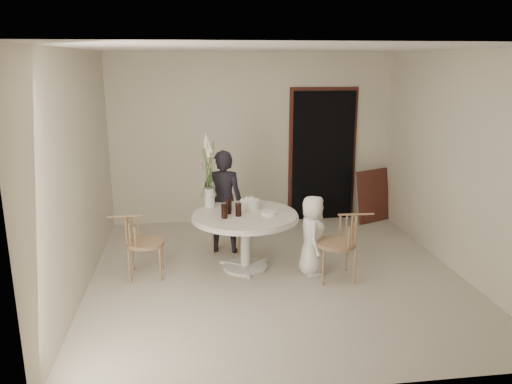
{
  "coord_description": "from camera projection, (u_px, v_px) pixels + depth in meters",
  "views": [
    {
      "loc": [
        -1.0,
        -5.62,
        2.58
      ],
      "look_at": [
        -0.21,
        0.3,
        0.99
      ],
      "focal_mm": 35.0,
      "sensor_mm": 36.0,
      "label": 1
    }
  ],
  "objects": [
    {
      "name": "cola_tumbler_b",
      "position": [
        238.0,
        210.0,
        6.07
      ],
      "size": [
        0.09,
        0.09,
        0.16
      ],
      "primitive_type": "cylinder",
      "rotation": [
        0.0,
        0.0,
        -0.19
      ],
      "color": "black",
      "rests_on": "table"
    },
    {
      "name": "doorway",
      "position": [
        323.0,
        156.0,
        8.15
      ],
      "size": [
        1.0,
        0.1,
        2.1
      ],
      "primitive_type": "cube",
      "color": "black",
      "rests_on": "ground"
    },
    {
      "name": "ground",
      "position": [
        276.0,
        275.0,
        6.18
      ],
      "size": [
        4.5,
        4.5,
        0.0
      ],
      "primitive_type": "plane",
      "color": "beige",
      "rests_on": "ground"
    },
    {
      "name": "cola_tumbler_d",
      "position": [
        229.0,
        205.0,
        6.28
      ],
      "size": [
        0.08,
        0.08,
        0.17
      ],
      "primitive_type": "cylinder",
      "rotation": [
        0.0,
        0.0,
        -0.01
      ],
      "color": "black",
      "rests_on": "table"
    },
    {
      "name": "chair_far",
      "position": [
        227.0,
        212.0,
        7.01
      ],
      "size": [
        0.47,
        0.5,
        0.78
      ],
      "rotation": [
        0.0,
        0.0,
        -0.15
      ],
      "color": "#A58359",
      "rests_on": "ground"
    },
    {
      "name": "cola_tumbler_a",
      "position": [
        224.0,
        211.0,
        5.99
      ],
      "size": [
        0.08,
        0.08,
        0.17
      ],
      "primitive_type": "cylinder",
      "rotation": [
        0.0,
        0.0,
        -0.06
      ],
      "color": "black",
      "rests_on": "table"
    },
    {
      "name": "door_trim",
      "position": [
        322.0,
        152.0,
        8.18
      ],
      "size": [
        1.12,
        0.03,
        2.22
      ],
      "primitive_type": "cube",
      "color": "brown",
      "rests_on": "ground"
    },
    {
      "name": "room_shell",
      "position": [
        277.0,
        145.0,
        5.76
      ],
      "size": [
        4.5,
        4.5,
        4.5
      ],
      "color": "silver",
      "rests_on": "ground"
    },
    {
      "name": "table",
      "position": [
        245.0,
        222.0,
        6.21
      ],
      "size": [
        1.33,
        1.33,
        0.73
      ],
      "color": "silver",
      "rests_on": "ground"
    },
    {
      "name": "picture_frame",
      "position": [
        373.0,
        196.0,
        8.16
      ],
      "size": [
        0.66,
        0.43,
        0.85
      ],
      "primitive_type": "cube",
      "rotation": [
        -0.17,
        0.0,
        0.41
      ],
      "color": "brown",
      "rests_on": "ground"
    },
    {
      "name": "girl",
      "position": [
        223.0,
        202.0,
        6.76
      ],
      "size": [
        0.57,
        0.43,
        1.43
      ],
      "primitive_type": "imported",
      "rotation": [
        0.0,
        0.0,
        2.97
      ],
      "color": "black",
      "rests_on": "ground"
    },
    {
      "name": "flower_vase",
      "position": [
        209.0,
        174.0,
        6.35
      ],
      "size": [
        0.13,
        0.13,
        0.98
      ],
      "rotation": [
        0.0,
        0.0,
        -0.29
      ],
      "color": "silver",
      "rests_on": "table"
    },
    {
      "name": "cola_tumbler_c",
      "position": [
        229.0,
        208.0,
        6.16
      ],
      "size": [
        0.09,
        0.09,
        0.14
      ],
      "primitive_type": "cylinder",
      "rotation": [
        0.0,
        0.0,
        0.42
      ],
      "color": "black",
      "rests_on": "table"
    },
    {
      "name": "chair_left",
      "position": [
        135.0,
        237.0,
        6.01
      ],
      "size": [
        0.48,
        0.45,
        0.79
      ],
      "rotation": [
        0.0,
        0.0,
        1.56
      ],
      "color": "#A58359",
      "rests_on": "ground"
    },
    {
      "name": "chair_right",
      "position": [
        346.0,
        236.0,
        5.96
      ],
      "size": [
        0.51,
        0.48,
        0.82
      ],
      "rotation": [
        0.0,
        0.0,
        -1.62
      ],
      "color": "#A58359",
      "rests_on": "ground"
    },
    {
      "name": "boy",
      "position": [
        312.0,
        235.0,
        6.1
      ],
      "size": [
        0.39,
        0.53,
        1.0
      ],
      "primitive_type": "imported",
      "rotation": [
        0.0,
        0.0,
        1.41
      ],
      "color": "white",
      "rests_on": "ground"
    },
    {
      "name": "birthday_cake",
      "position": [
        250.0,
        204.0,
        6.37
      ],
      "size": [
        0.25,
        0.25,
        0.17
      ],
      "rotation": [
        0.0,
        0.0,
        0.3
      ],
      "color": "white",
      "rests_on": "table"
    },
    {
      "name": "plate_stack",
      "position": [
        269.0,
        214.0,
        6.11
      ],
      "size": [
        0.24,
        0.24,
        0.05
      ],
      "primitive_type": "cylinder",
      "rotation": [
        0.0,
        0.0,
        0.41
      ],
      "color": "white",
      "rests_on": "table"
    }
  ]
}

